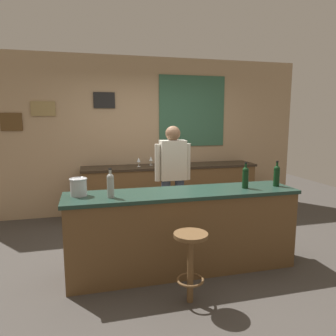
{
  "coord_description": "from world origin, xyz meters",
  "views": [
    {
      "loc": [
        -1.02,
        -3.69,
        1.73
      ],
      "look_at": [
        0.04,
        0.45,
        1.05
      ],
      "focal_mm": 33.82,
      "sensor_mm": 36.0,
      "label": 1
    }
  ],
  "objects": [
    {
      "name": "bartender",
      "position": [
        0.15,
        0.58,
        0.94
      ],
      "size": [
        0.52,
        0.21,
        1.62
      ],
      "color": "#384766",
      "rests_on": "ground_plane"
    },
    {
      "name": "ground_plane",
      "position": [
        0.0,
        0.0,
        0.0
      ],
      "size": [
        10.0,
        10.0,
        0.0
      ],
      "primitive_type": "plane",
      "color": "#423D38"
    },
    {
      "name": "wine_glass_a",
      "position": [
        -0.17,
        1.64,
        1.01
      ],
      "size": [
        0.07,
        0.07,
        0.16
      ],
      "color": "silver",
      "rests_on": "side_counter"
    },
    {
      "name": "wine_bottle_c",
      "position": [
        1.16,
        -0.42,
        1.06
      ],
      "size": [
        0.07,
        0.07,
        0.31
      ],
      "color": "black",
      "rests_on": "bar_counter"
    },
    {
      "name": "bar_counter",
      "position": [
        0.0,
        -0.4,
        0.46
      ],
      "size": [
        2.61,
        0.6,
        0.92
      ],
      "color": "brown",
      "rests_on": "ground_plane"
    },
    {
      "name": "wine_bottle_b",
      "position": [
        0.75,
        -0.43,
        1.06
      ],
      "size": [
        0.07,
        0.07,
        0.31
      ],
      "color": "black",
      "rests_on": "bar_counter"
    },
    {
      "name": "wine_bottle_a",
      "position": [
        -0.8,
        -0.48,
        1.06
      ],
      "size": [
        0.07,
        0.07,
        0.31
      ],
      "color": "#999E99",
      "rests_on": "bar_counter"
    },
    {
      "name": "back_wall",
      "position": [
        0.02,
        2.03,
        1.42
      ],
      "size": [
        6.0,
        0.09,
        2.8
      ],
      "color": "tan",
      "rests_on": "ground_plane"
    },
    {
      "name": "ice_bucket",
      "position": [
        -1.12,
        -0.32,
        1.02
      ],
      "size": [
        0.19,
        0.19,
        0.19
      ],
      "color": "#B7BABF",
      "rests_on": "bar_counter"
    },
    {
      "name": "side_counter",
      "position": [
        0.4,
        1.65,
        0.45
      ],
      "size": [
        3.09,
        0.56,
        0.9
      ],
      "color": "brown",
      "rests_on": "ground_plane"
    },
    {
      "name": "wine_glass_b",
      "position": [
        0.06,
        1.74,
        1.01
      ],
      "size": [
        0.07,
        0.07,
        0.16
      ],
      "color": "silver",
      "rests_on": "side_counter"
    },
    {
      "name": "bar_stool",
      "position": [
        -0.13,
        -1.05,
        0.46
      ],
      "size": [
        0.32,
        0.32,
        0.68
      ],
      "color": "brown",
      "rests_on": "ground_plane"
    }
  ]
}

